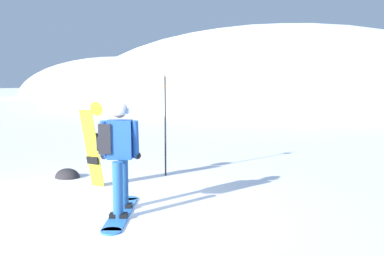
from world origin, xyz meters
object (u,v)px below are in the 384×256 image
object	(u,v)px
snowboarder_main	(118,154)
rock_dark	(67,177)
spare_snowboard	(93,144)
piste_marker_near	(165,118)

from	to	relation	value
snowboarder_main	rock_dark	world-z (taller)	snowboarder_main
spare_snowboard	rock_dark	world-z (taller)	spare_snowboard
spare_snowboard	piste_marker_near	distance (m)	1.70
piste_marker_near	snowboarder_main	bearing A→B (deg)	-75.22
snowboarder_main	spare_snowboard	world-z (taller)	snowboarder_main
piste_marker_near	rock_dark	distance (m)	2.40
piste_marker_near	rock_dark	world-z (taller)	piste_marker_near
snowboarder_main	rock_dark	distance (m)	3.00
snowboarder_main	spare_snowboard	bearing A→B (deg)	142.08
snowboarder_main	piste_marker_near	world-z (taller)	piste_marker_near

